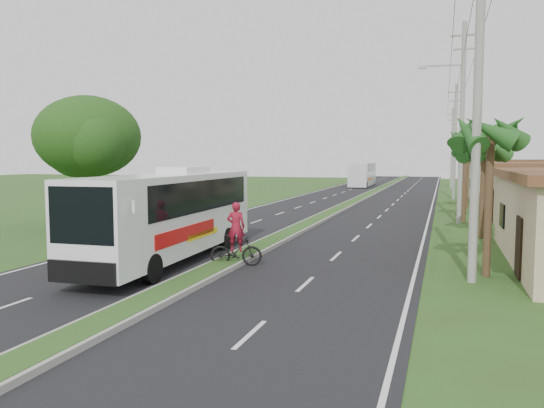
% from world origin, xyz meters
% --- Properties ---
extents(ground, '(180.00, 180.00, 0.00)m').
position_xyz_m(ground, '(0.00, 0.00, 0.00)').
color(ground, '#324B1B').
rests_on(ground, ground).
extents(road_asphalt, '(14.00, 160.00, 0.02)m').
position_xyz_m(road_asphalt, '(0.00, 20.00, 0.01)').
color(road_asphalt, black).
rests_on(road_asphalt, ground).
extents(median_strip, '(1.20, 160.00, 0.18)m').
position_xyz_m(median_strip, '(0.00, 20.00, 0.10)').
color(median_strip, gray).
rests_on(median_strip, ground).
extents(lane_edge_left, '(0.12, 160.00, 0.01)m').
position_xyz_m(lane_edge_left, '(-6.70, 20.00, 0.00)').
color(lane_edge_left, silver).
rests_on(lane_edge_left, ground).
extents(lane_edge_right, '(0.12, 160.00, 0.01)m').
position_xyz_m(lane_edge_right, '(6.70, 20.00, 0.00)').
color(lane_edge_right, silver).
rests_on(lane_edge_right, ground).
extents(shop_far, '(8.60, 11.60, 3.82)m').
position_xyz_m(shop_far, '(14.00, 36.00, 1.93)').
color(shop_far, tan).
rests_on(shop_far, ground).
extents(palm_verge_a, '(2.40, 2.40, 5.45)m').
position_xyz_m(palm_verge_a, '(9.00, 3.00, 4.74)').
color(palm_verge_a, '#473321').
rests_on(palm_verge_a, ground).
extents(palm_verge_b, '(2.40, 2.40, 5.05)m').
position_xyz_m(palm_verge_b, '(9.40, 12.00, 4.36)').
color(palm_verge_b, '#473321').
rests_on(palm_verge_b, ground).
extents(palm_verge_c, '(2.40, 2.40, 5.85)m').
position_xyz_m(palm_verge_c, '(8.80, 19.00, 5.12)').
color(palm_verge_c, '#473321').
rests_on(palm_verge_c, ground).
extents(palm_verge_d, '(2.40, 2.40, 5.25)m').
position_xyz_m(palm_verge_d, '(9.30, 28.00, 4.55)').
color(palm_verge_d, '#473321').
rests_on(palm_verge_d, ground).
extents(shade_tree, '(6.30, 6.00, 7.54)m').
position_xyz_m(shade_tree, '(-12.11, 10.02, 5.03)').
color(shade_tree, '#473321').
rests_on(shade_tree, ground).
extents(utility_pole_a, '(1.60, 0.28, 11.00)m').
position_xyz_m(utility_pole_a, '(8.50, 2.00, 5.67)').
color(utility_pole_a, gray).
rests_on(utility_pole_a, ground).
extents(utility_pole_b, '(3.20, 0.28, 12.00)m').
position_xyz_m(utility_pole_b, '(8.47, 18.00, 6.26)').
color(utility_pole_b, gray).
rests_on(utility_pole_b, ground).
extents(utility_pole_c, '(1.60, 0.28, 11.00)m').
position_xyz_m(utility_pole_c, '(8.50, 38.00, 5.67)').
color(utility_pole_c, gray).
rests_on(utility_pole_c, ground).
extents(utility_pole_d, '(1.60, 0.28, 10.50)m').
position_xyz_m(utility_pole_d, '(8.50, 58.00, 5.42)').
color(utility_pole_d, gray).
rests_on(utility_pole_d, ground).
extents(coach_bus_main, '(2.74, 11.28, 3.62)m').
position_xyz_m(coach_bus_main, '(-2.33, 2.16, 1.99)').
color(coach_bus_main, white).
rests_on(coach_bus_main, ground).
extents(coach_bus_far, '(2.63, 11.27, 3.27)m').
position_xyz_m(coach_bus_far, '(-3.20, 58.21, 1.86)').
color(coach_bus_far, silver).
rests_on(coach_bus_far, ground).
extents(motorcyclist, '(1.98, 1.02, 2.38)m').
position_xyz_m(motorcyclist, '(0.36, 2.00, 0.85)').
color(motorcyclist, black).
rests_on(motorcyclist, ground).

